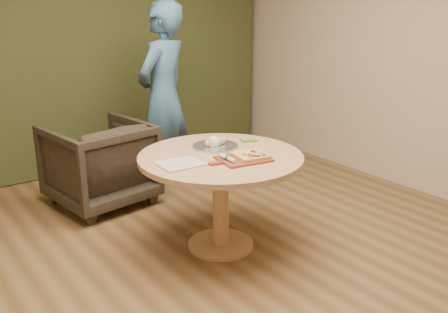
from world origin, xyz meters
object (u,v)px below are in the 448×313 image
Objects in this scene: pedestal_table at (221,173)px; cutlery_roll at (228,158)px; armchair at (99,160)px; person_standing at (163,96)px; pizza_paddle at (242,159)px; serving_tray at (215,146)px; bread_roll at (214,142)px; flatbread_pizza at (250,155)px.

cutlery_roll reaches higher than pedestal_table.
armchair is 0.90m from person_standing.
armchair reaches higher than cutlery_roll.
serving_tray is at bearing 94.17° from pizza_paddle.
person_standing is at bearing 179.35° from armchair.
bread_roll is at bearing 67.87° from pedestal_table.
pizza_paddle is 0.38m from serving_tray.
pizza_paddle is at bearing -94.89° from serving_tray.
armchair reaches higher than pedestal_table.
pizza_paddle is (0.05, -0.19, 0.15)m from pedestal_table.
pedestal_table is 6.33× the size of bread_roll.
pedestal_table is 3.44× the size of serving_tray.
pizza_paddle is 2.41× the size of bread_roll.
pizza_paddle is at bearing 98.50° from armchair.
cutlery_roll is (-0.18, 0.04, 0.00)m from flatbread_pizza.
flatbread_pizza is 0.18m from cutlery_roll.
person_standing reaches higher than bread_roll.
serving_tray is at bearing 65.55° from pedestal_table.
person_standing reaches higher than pizza_paddle.
flatbread_pizza is at bearing -83.95° from bread_roll.
serving_tray is at bearing 51.30° from person_standing.
cutlery_roll is 0.56× the size of serving_tray.
serving_tray is 1.84× the size of bread_roll.
flatbread_pizza reaches higher than pizza_paddle.
flatbread_pizza is at bearing -60.45° from pedestal_table.
armchair reaches higher than serving_tray.
person_standing is (0.41, 1.62, 0.14)m from cutlery_roll.
person_standing reaches higher than flatbread_pizza.
pedestal_table is 1.53m from person_standing.
pizza_paddle is at bearing -93.54° from bread_roll.
serving_tray is at bearing 68.18° from cutlery_roll.
bread_roll is at bearing 69.43° from cutlery_roll.
person_standing is (0.76, 0.09, 0.49)m from armchair.
pedestal_table is 0.27m from bread_roll.
bread_roll is (0.14, 0.35, 0.01)m from cutlery_roll.
cutlery_roll is at bearing 177.09° from pizza_paddle.
bread_roll is 0.11× the size of person_standing.
flatbread_pizza is 0.39m from bread_roll.
pizza_paddle is 1.65m from armchair.
flatbread_pizza is (0.06, -0.01, 0.02)m from pizza_paddle.
person_standing is (0.24, 1.66, 0.14)m from flatbread_pizza.
cutlery_roll is 0.11× the size of person_standing.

